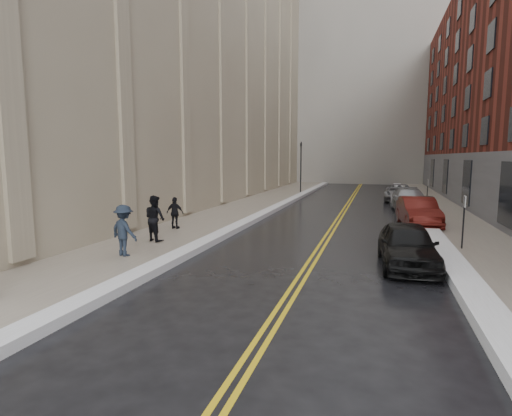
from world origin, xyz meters
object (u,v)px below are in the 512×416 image
Objects in this scene: car_silver_far at (399,193)px; pedestrian_a at (155,218)px; pedestrian_c at (175,213)px; car_silver_near at (409,200)px; car_maroon at (418,212)px; pedestrian_b at (124,230)px; car_black at (407,245)px.

car_silver_far is 23.69m from pedestrian_a.
pedestrian_c reaches higher than car_silver_far.
car_silver_far is at bearing 87.61° from car_silver_near.
car_silver_near is at bearing 84.25° from car_maroon.
pedestrian_b is (-10.85, -10.71, 0.29)m from car_maroon.
car_black is at bearing -99.37° from car_silver_near.
car_maroon is 2.44× the size of pedestrian_a.
car_silver_near is 18.13m from pedestrian_a.
car_black is 0.92× the size of car_maroon.
pedestrian_b is (-9.73, -1.94, 0.33)m from car_black.
car_silver_near is (-0.00, 6.18, -0.01)m from car_maroon.
pedestrian_c is at bearing 158.33° from car_black.
pedestrian_a is at bearing -149.77° from car_maroon.
car_silver_near is 1.05× the size of car_silver_far.
car_maroon reaches higher than car_silver_far.
car_silver_far is 3.24× the size of pedestrian_c.
pedestrian_b is (-10.53, -23.68, 0.37)m from car_silver_far.
car_black is 9.93m from pedestrian_b.
car_silver_far is at bearing 84.76° from car_black.
pedestrian_c is (-11.76, -11.39, 0.16)m from car_silver_near.
car_maroon is at bearing 79.60° from car_black.
pedestrian_c reaches higher than car_silver_near.
car_silver_near is at bearing -134.99° from pedestrian_c.
car_maroon is 0.93× the size of car_silver_far.
pedestrian_a is at bearing 173.01° from car_black.
pedestrian_b is at bearing 119.65° from pedestrian_a.
pedestrian_a is 1.05× the size of pedestrian_b.
pedestrian_c is (-10.65, 3.56, 0.19)m from car_black.
car_maroon is 12.86m from pedestrian_c.
pedestrian_b is at bearing 100.34° from pedestrian_c.
pedestrian_a is at bearing -114.18° from car_silver_far.
pedestrian_a is at bearing -66.19° from pedestrian_b.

